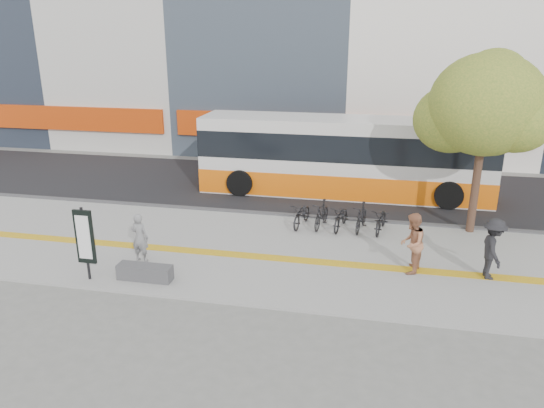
% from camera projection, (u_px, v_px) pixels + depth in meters
% --- Properties ---
extents(ground, '(120.00, 120.00, 0.00)m').
position_uv_depth(ground, '(243.00, 272.00, 15.38)').
color(ground, '#63635E').
rests_on(ground, ground).
extents(sidewalk, '(40.00, 7.00, 0.08)m').
position_uv_depth(sidewalk, '(255.00, 251.00, 16.76)').
color(sidewalk, gray).
rests_on(sidewalk, ground).
extents(tactile_strip, '(40.00, 0.45, 0.01)m').
position_uv_depth(tactile_strip, '(251.00, 256.00, 16.28)').
color(tactile_strip, gold).
rests_on(tactile_strip, sidewalk).
extents(street, '(40.00, 8.00, 0.06)m').
position_uv_depth(street, '(292.00, 187.00, 23.72)').
color(street, black).
rests_on(street, ground).
extents(curb, '(40.00, 0.25, 0.14)m').
position_uv_depth(curb, '(276.00, 215.00, 19.99)').
color(curb, '#353638').
rests_on(curb, ground).
extents(bench, '(1.60, 0.45, 0.45)m').
position_uv_depth(bench, '(145.00, 272.00, 14.67)').
color(bench, '#353638').
rests_on(bench, sidewalk).
extents(signboard, '(0.55, 0.10, 2.20)m').
position_uv_depth(signboard, '(85.00, 238.00, 14.35)').
color(signboard, black).
rests_on(signboard, sidewalk).
extents(street_tree, '(4.40, 3.80, 6.31)m').
position_uv_depth(street_tree, '(485.00, 107.00, 17.02)').
color(street_tree, '#382319').
rests_on(street_tree, sidewalk).
extents(bus, '(12.51, 2.97, 3.33)m').
position_uv_depth(bus, '(343.00, 159.00, 22.29)').
color(bus, silver).
rests_on(bus, street).
extents(bicycle_row, '(3.75, 1.79, 1.00)m').
position_uv_depth(bicycle_row, '(341.00, 217.00, 18.41)').
color(bicycle_row, black).
rests_on(bicycle_row, sidewalk).
extents(seated_woman, '(0.61, 0.44, 1.57)m').
position_uv_depth(seated_woman, '(140.00, 238.00, 15.68)').
color(seated_woman, black).
rests_on(seated_woman, sidewalk).
extents(pedestrian_tan, '(0.89, 1.04, 1.84)m').
position_uv_depth(pedestrian_tan, '(412.00, 243.00, 14.91)').
color(pedestrian_tan, '#A56948').
rests_on(pedestrian_tan, sidewalk).
extents(pedestrian_dark, '(0.76, 1.22, 1.83)m').
position_uv_depth(pedestrian_dark, '(493.00, 249.00, 14.55)').
color(pedestrian_dark, black).
rests_on(pedestrian_dark, sidewalk).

